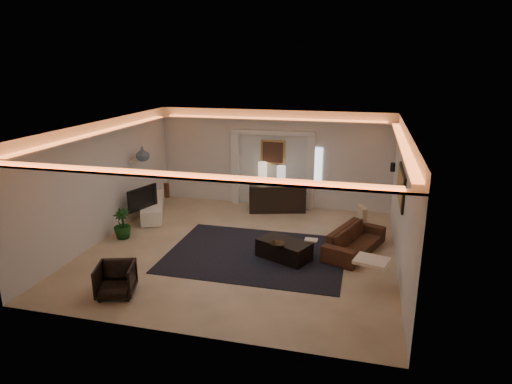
% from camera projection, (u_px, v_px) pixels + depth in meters
% --- Properties ---
extents(floor, '(7.00, 7.00, 0.00)m').
position_uv_depth(floor, '(242.00, 249.00, 10.45)').
color(floor, '#CDB28C').
rests_on(floor, ground).
extents(ceiling, '(7.00, 7.00, 0.00)m').
position_uv_depth(ceiling, '(240.00, 126.00, 9.63)').
color(ceiling, white).
rests_on(ceiling, ground).
extents(wall_back, '(7.00, 0.00, 7.00)m').
position_uv_depth(wall_back, '(273.00, 159.00, 13.29)').
color(wall_back, silver).
rests_on(wall_back, ground).
extents(wall_front, '(7.00, 0.00, 7.00)m').
position_uv_depth(wall_front, '(178.00, 252.00, 6.78)').
color(wall_front, silver).
rests_on(wall_front, ground).
extents(wall_left, '(0.00, 7.00, 7.00)m').
position_uv_depth(wall_left, '(104.00, 181.00, 10.86)').
color(wall_left, silver).
rests_on(wall_left, ground).
extents(wall_right, '(0.00, 7.00, 7.00)m').
position_uv_depth(wall_right, '(402.00, 202.00, 9.22)').
color(wall_right, silver).
rests_on(wall_right, ground).
extents(cove_soffit, '(7.00, 7.00, 0.04)m').
position_uv_depth(cove_soffit, '(241.00, 139.00, 9.71)').
color(cove_soffit, silver).
rests_on(cove_soffit, ceiling).
extents(daylight_slit, '(0.25, 0.03, 1.00)m').
position_uv_depth(daylight_slit, '(318.00, 165.00, 12.99)').
color(daylight_slit, white).
rests_on(daylight_slit, wall_back).
extents(area_rug, '(4.00, 3.00, 0.01)m').
position_uv_depth(area_rug, '(256.00, 254.00, 10.17)').
color(area_rug, black).
rests_on(area_rug, ground).
extents(pilaster_left, '(0.22, 0.20, 2.20)m').
position_uv_depth(pilaster_left, '(236.00, 169.00, 13.57)').
color(pilaster_left, silver).
rests_on(pilaster_left, ground).
extents(pilaster_right, '(0.22, 0.20, 2.20)m').
position_uv_depth(pilaster_right, '(310.00, 173.00, 13.03)').
color(pilaster_right, silver).
rests_on(pilaster_right, ground).
extents(alcove_header, '(2.52, 0.20, 0.12)m').
position_uv_depth(alcove_header, '(273.00, 133.00, 12.97)').
color(alcove_header, silver).
rests_on(alcove_header, wall_back).
extents(painting_frame, '(0.74, 0.04, 0.74)m').
position_uv_depth(painting_frame, '(273.00, 152.00, 13.21)').
color(painting_frame, tan).
rests_on(painting_frame, wall_back).
extents(painting_canvas, '(0.62, 0.02, 0.62)m').
position_uv_depth(painting_canvas, '(273.00, 152.00, 13.18)').
color(painting_canvas, '#4C2D1E').
rests_on(painting_canvas, wall_back).
extents(art_panel_frame, '(0.04, 1.64, 0.74)m').
position_uv_depth(art_panel_frame, '(401.00, 186.00, 9.43)').
color(art_panel_frame, black).
rests_on(art_panel_frame, wall_right).
extents(art_panel_gold, '(0.02, 1.50, 0.62)m').
position_uv_depth(art_panel_gold, '(400.00, 186.00, 9.44)').
color(art_panel_gold, tan).
rests_on(art_panel_gold, wall_right).
extents(wall_sconce, '(0.12, 0.12, 0.22)m').
position_uv_depth(wall_sconce, '(393.00, 167.00, 11.23)').
color(wall_sconce, black).
rests_on(wall_sconce, wall_right).
extents(wall_niche, '(0.10, 0.55, 0.04)m').
position_uv_depth(wall_niche, '(134.00, 161.00, 12.09)').
color(wall_niche, silver).
rests_on(wall_niche, wall_left).
extents(console, '(1.71, 0.94, 0.82)m').
position_uv_depth(console, '(277.00, 198.00, 12.99)').
color(console, black).
rests_on(console, ground).
extents(lamp_left, '(0.32, 0.32, 0.59)m').
position_uv_depth(lamp_left, '(263.00, 172.00, 13.15)').
color(lamp_left, '#FFE3B5').
rests_on(lamp_left, console).
extents(lamp_right, '(0.32, 0.32, 0.56)m').
position_uv_depth(lamp_right, '(281.00, 176.00, 12.78)').
color(lamp_right, silver).
rests_on(lamp_right, console).
extents(media_ledge, '(1.38, 2.22, 0.41)m').
position_uv_depth(media_ledge, '(153.00, 207.00, 12.75)').
color(media_ledge, white).
rests_on(media_ledge, ground).
extents(tv, '(1.05, 0.43, 0.60)m').
position_uv_depth(tv, '(140.00, 197.00, 11.94)').
color(tv, black).
rests_on(tv, media_ledge).
extents(figurine, '(0.19, 0.19, 0.43)m').
position_uv_depth(figurine, '(167.00, 190.00, 12.92)').
color(figurine, '#4A2B1B').
rests_on(figurine, media_ledge).
extents(ginger_jar, '(0.38, 0.38, 0.39)m').
position_uv_depth(ginger_jar, '(143.00, 154.00, 11.93)').
color(ginger_jar, '#3F495C').
rests_on(ginger_jar, wall_niche).
extents(plant, '(0.46, 0.46, 0.76)m').
position_uv_depth(plant, '(122.00, 224.00, 11.00)').
color(plant, '#133B11').
rests_on(plant, ground).
extents(sofa, '(2.12, 1.43, 0.58)m').
position_uv_depth(sofa, '(355.00, 240.00, 10.21)').
color(sofa, '#342818').
rests_on(sofa, ground).
extents(throw_blanket, '(0.74, 0.66, 0.07)m').
position_uv_depth(throw_blanket, '(372.00, 261.00, 8.56)').
color(throw_blanket, white).
rests_on(throw_blanket, sofa).
extents(throw_pillow, '(0.25, 0.44, 0.42)m').
position_uv_depth(throw_pillow, '(362.00, 215.00, 11.12)').
color(throw_pillow, tan).
rests_on(throw_pillow, sofa).
extents(coffee_table, '(1.32, 1.06, 0.43)m').
position_uv_depth(coffee_table, '(284.00, 250.00, 9.90)').
color(coffee_table, black).
rests_on(coffee_table, ground).
extents(bowl, '(0.36, 0.36, 0.08)m').
position_uv_depth(bowl, '(278.00, 245.00, 9.56)').
color(bowl, black).
rests_on(bowl, coffee_table).
extents(magazine, '(0.29, 0.21, 0.03)m').
position_uv_depth(magazine, '(311.00, 240.00, 9.86)').
color(magazine, beige).
rests_on(magazine, coffee_table).
extents(armchair, '(0.85, 0.87, 0.63)m').
position_uv_depth(armchair, '(116.00, 280.00, 8.31)').
color(armchair, '#322823').
rests_on(armchair, ground).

